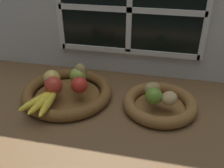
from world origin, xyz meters
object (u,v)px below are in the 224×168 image
Objects in this scene: apple_red_right at (80,85)px; apple_golden_left at (52,78)px; fruit_bowl_right at (160,104)px; fruit_bowl_left at (67,92)px; apple_red_front at (54,85)px; banana_bunch_front at (44,101)px; lime_near at (154,96)px; chili_pepper at (166,98)px; potato_oblong at (152,88)px; apple_green_back at (78,76)px; potato_small at (169,98)px; pear_brown at (80,73)px.

apple_red_right is 0.95× the size of apple_golden_left.
fruit_bowl_right is at bearing 3.53° from apple_red_right.
fruit_bowl_left is at bearing 180.00° from fruit_bowl_right.
banana_bunch_front is (-0.80, -7.57, -2.16)cm from apple_red_front.
chili_pepper is at bearing 31.40° from lime_near.
banana_bunch_front is at bearing -157.93° from potato_oblong.
apple_red_right is 7.13cm from apple_green_back.
fruit_bowl_left is at bearing 175.65° from potato_small.
pear_brown is at bearing 162.68° from lime_near.
fruit_bowl_left is 3.20× the size of chili_pepper.
pear_brown reaches higher than apple_green_back.
lime_near is 5.69cm from chili_pepper.
chili_pepper is (43.73, 11.73, -0.41)cm from banana_bunch_front.
potato_oblong is at bearing -6.08° from pear_brown.
chili_pepper is at bearing 15.02° from banana_bunch_front.
apple_green_back reaches higher than banana_bunch_front.
banana_bunch_front reaches higher than fruit_bowl_right.
apple_golden_left is at bearing -151.64° from pear_brown.
pear_brown is at bearing 166.17° from potato_small.
pear_brown is 20.57cm from banana_bunch_front.
lime_near is at bearing -6.11° from fruit_bowl_left.
potato_small is at bearing -1.95° from apple_red_right.
pear_brown is at bearing 62.72° from apple_green_back.
banana_bunch_front is 1.60× the size of chili_pepper.
apple_green_back is 0.99× the size of apple_golden_left.
apple_green_back is at bearing 56.25° from apple_red_front.
apple_red_right is at bearing -165.70° from chili_pepper.
fruit_bowl_right is 4.49× the size of lime_near.
lime_near reaches higher than chili_pepper.
apple_red_front reaches higher than banana_bunch_front.
potato_small is at bearing 6.67° from lime_near.
fruit_bowl_left is 2.00× the size of banana_bunch_front.
pear_brown reaches higher than potato_oblong.
lime_near is at bearing -3.63° from apple_red_right.
apple_red_front is at bearing -177.29° from potato_small.
apple_red_front is 38.31cm from potato_oblong.
fruit_bowl_left is 8.61cm from apple_golden_left.
fruit_bowl_right is 7.24cm from lime_near.
apple_red_front is (-3.08, -5.21, 6.04)cm from fruit_bowl_left.
apple_red_front reaches higher than apple_golden_left.
apple_red_right is at bearing 18.99° from apple_red_front.
apple_red_right is at bearing 176.37° from lime_near.
fruit_bowl_right is at bearing -0.00° from fruit_bowl_left.
banana_bunch_front is (-8.04, -18.73, -2.83)cm from pear_brown.
lime_near is (31.21, -9.73, -1.06)cm from pear_brown.
pear_brown is (4.15, 5.95, 6.70)cm from fruit_bowl_left.
fruit_bowl_left is 5.42× the size of apple_golden_left.
apple_red_right is 12.88cm from apple_golden_left.
apple_golden_left reaches higher than fruit_bowl_right.
potato_oblong is (-3.51, 2.73, 4.86)cm from fruit_bowl_right.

